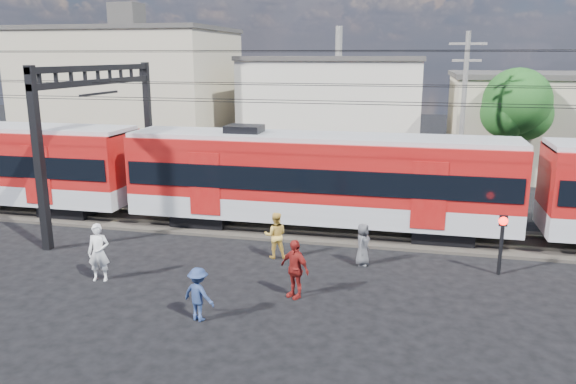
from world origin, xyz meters
name	(u,v)px	position (x,y,z in m)	size (l,w,h in m)	color
ground	(275,314)	(0.00, 0.00, 0.00)	(120.00, 120.00, 0.00)	black
track_bed	(321,231)	(0.00, 8.00, 0.06)	(70.00, 3.40, 0.12)	#2D2823
rail_near	(318,233)	(0.00, 7.25, 0.18)	(70.00, 0.12, 0.12)	#59544C
rail_far	(324,223)	(0.00, 8.75, 0.18)	(70.00, 0.12, 0.12)	#59544C
commuter_train	(323,177)	(0.07, 8.00, 2.40)	(50.30, 3.08, 4.17)	black
catenary	(128,107)	(-8.65, 8.00, 5.14)	(70.00, 9.30, 7.52)	black
building_west	(132,93)	(-17.00, 24.00, 4.66)	(14.28, 10.20, 9.30)	tan
building_midwest	(338,107)	(-2.00, 27.00, 3.66)	(12.24, 12.24, 7.30)	beige
utility_pole_mid	(463,113)	(6.00, 15.00, 4.53)	(1.80, 0.24, 8.50)	slate
tree_near	(520,106)	(9.19, 18.09, 4.66)	(3.82, 3.64, 6.72)	#382619
pedestrian_a	(99,252)	(-6.33, 1.15, 0.98)	(0.71, 0.47, 1.96)	silver
pedestrian_b	(276,235)	(-1.14, 4.57, 0.87)	(0.84, 0.66, 1.74)	gold
pedestrian_c	(199,294)	(-2.02, -0.85, 0.78)	(1.01, 0.58, 1.57)	navy
pedestrian_d	(295,269)	(0.29, 1.29, 0.93)	(1.10, 0.46, 1.87)	maroon
pedestrian_e	(363,244)	(2.09, 4.52, 0.77)	(0.76, 0.49, 1.55)	#46464A
crossing_signal	(502,234)	(6.76, 4.64, 1.47)	(0.31, 0.31, 2.12)	black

